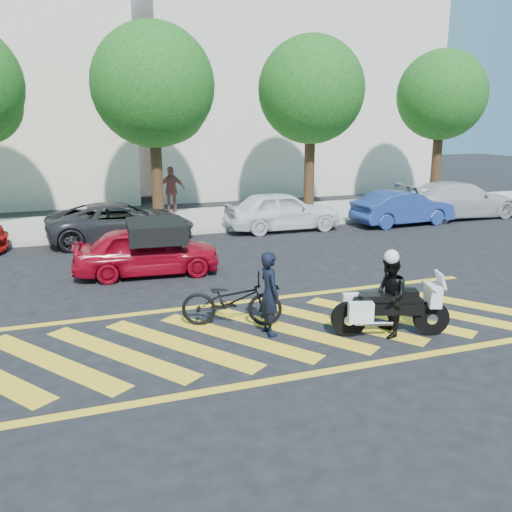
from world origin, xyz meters
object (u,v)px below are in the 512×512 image
object	(u,v)px
parked_mid_left	(121,222)
red_convertible	(147,251)
officer_moto	(389,297)
parked_mid_right	(282,211)
bicycle	(232,300)
parked_right	(403,208)
officer_bike	(269,293)
parked_far_right	(459,200)
police_motorcycle	(389,308)

from	to	relation	value
parked_mid_left	red_convertible	bearing A→B (deg)	-179.52
officer_moto	parked_mid_right	bearing A→B (deg)	-173.30
bicycle	officer_moto	xyz separation A→B (m)	(2.64, -1.51, 0.25)
parked_right	officer_moto	bearing A→B (deg)	140.82
officer_bike	parked_far_right	distance (m)	15.21
police_motorcycle	parked_mid_left	world-z (taller)	parked_mid_left
officer_moto	parked_right	xyz separation A→B (m)	(6.84, 9.54, -0.11)
bicycle	parked_mid_right	distance (m)	9.74
parked_mid_right	parked_right	xyz separation A→B (m)	(4.87, -0.56, -0.06)
officer_bike	parked_right	distance (m)	12.47
police_motorcycle	officer_moto	distance (m)	0.24
parked_mid_right	parked_right	world-z (taller)	parked_mid_right
parked_far_right	parked_mid_right	bearing A→B (deg)	89.67
parked_mid_left	parked_mid_right	distance (m)	5.84
officer_bike	parked_mid_left	distance (m)	9.42
red_convertible	parked_mid_right	size ratio (longest dim) A/B	0.89
bicycle	parked_mid_left	bearing A→B (deg)	27.87
parked_mid_right	parked_far_right	xyz separation A→B (m)	(8.00, 0.00, 0.03)
police_motorcycle	parked_right	size ratio (longest dim) A/B	0.54
red_convertible	parked_right	xyz separation A→B (m)	(10.51, 3.74, 0.02)
bicycle	police_motorcycle	world-z (taller)	bicycle
bicycle	parked_far_right	distance (m)	15.26
officer_moto	officer_bike	bearing A→B (deg)	-94.06
parked_right	parked_mid_left	bearing A→B (deg)	83.49
bicycle	parked_far_right	size ratio (longest dim) A/B	0.38
officer_moto	parked_mid_left	world-z (taller)	officer_moto
police_motorcycle	parked_mid_right	bearing A→B (deg)	96.78
officer_moto	parked_right	world-z (taller)	officer_moto
bicycle	parked_right	world-z (taller)	parked_right
bicycle	parked_right	size ratio (longest dim) A/B	0.49
officer_bike	red_convertible	world-z (taller)	officer_bike
officer_moto	parked_right	distance (m)	11.74
officer_bike	red_convertible	xyz separation A→B (m)	(-1.57, 4.96, -0.16)
officer_bike	parked_right	world-z (taller)	officer_bike
bicycle	officer_moto	size ratio (longest dim) A/B	1.29
parked_mid_right	red_convertible	bearing A→B (deg)	128.10
officer_bike	police_motorcycle	world-z (taller)	officer_bike
bicycle	officer_moto	world-z (taller)	officer_moto
officer_moto	parked_mid_right	size ratio (longest dim) A/B	0.36
officer_moto	parked_far_right	xyz separation A→B (m)	(9.98, 10.09, -0.02)
bicycle	parked_right	distance (m)	12.42
red_convertible	bicycle	bearing A→B (deg)	-162.25
red_convertible	parked_far_right	distance (m)	14.31
red_convertible	parked_mid_left	distance (m)	4.30
parked_far_right	police_motorcycle	bearing A→B (deg)	135.01
officer_moto	parked_right	size ratio (longest dim) A/B	0.38
officer_moto	red_convertible	distance (m)	6.86
parked_mid_left	officer_moto	bearing A→B (deg)	-161.20
police_motorcycle	parked_mid_left	xyz separation A→B (m)	(-3.88, 10.08, 0.13)
parked_mid_right	parked_right	bearing A→B (deg)	-95.74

